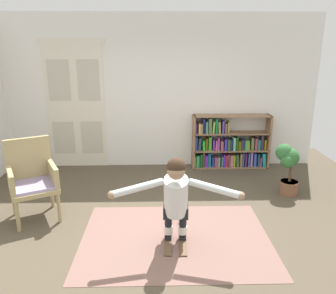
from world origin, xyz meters
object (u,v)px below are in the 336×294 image
(wicker_chair, at_px, (32,177))
(potted_plant, at_px, (288,165))
(bookshelf, at_px, (228,145))
(skis_pair, at_px, (175,236))
(person_skier, at_px, (176,195))

(wicker_chair, relative_size, potted_plant, 1.34)
(wicker_chair, distance_m, potted_plant, 3.86)
(bookshelf, height_order, skis_pair, bookshelf)
(wicker_chair, relative_size, skis_pair, 1.35)
(bookshelf, relative_size, wicker_chair, 1.36)
(wicker_chair, height_order, person_skier, person_skier)
(bookshelf, height_order, person_skier, person_skier)
(bookshelf, height_order, potted_plant, bookshelf)
(wicker_chair, bearing_deg, skis_pair, -17.62)
(bookshelf, distance_m, skis_pair, 2.85)
(potted_plant, height_order, skis_pair, potted_plant)
(potted_plant, xyz_separation_m, skis_pair, (-1.85, -1.29, -0.47))
(wicker_chair, xyz_separation_m, potted_plant, (3.80, 0.67, -0.09))
(skis_pair, relative_size, person_skier, 0.55)
(bookshelf, bearing_deg, person_skier, -112.78)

